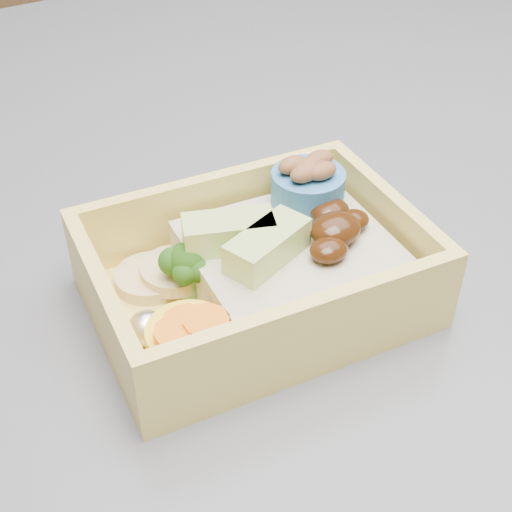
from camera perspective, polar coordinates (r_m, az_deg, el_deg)
bento_box at (r=0.39m, az=0.62°, el=-0.95°), size 0.19×0.14×0.06m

